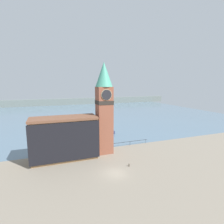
{
  "coord_description": "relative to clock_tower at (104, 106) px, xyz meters",
  "views": [
    {
      "loc": [
        -10.91,
        -28.29,
        16.52
      ],
      "look_at": [
        2.25,
        7.88,
        10.27
      ],
      "focal_mm": 28.0,
      "sensor_mm": 36.0,
      "label": 1
    }
  ],
  "objects": [
    {
      "name": "mooring_bollard_near",
      "position": [
        2.39,
        -8.88,
        -11.04
      ],
      "size": [
        0.26,
        0.26,
        0.62
      ],
      "color": "brown",
      "rests_on": "ground_plane"
    },
    {
      "name": "far_shoreline",
      "position": [
        -1.26,
        102.4,
        -8.88
      ],
      "size": [
        180.0,
        3.0,
        5.0
      ],
      "color": "slate",
      "rests_on": "water"
    },
    {
      "name": "boat_near",
      "position": [
        4.49,
        13.96,
        -10.6
      ],
      "size": [
        6.35,
        2.36,
        2.13
      ],
      "rotation": [
        0.0,
        0.0,
        0.14
      ],
      "color": "#333856",
      "rests_on": "water"
    },
    {
      "name": "clock_tower",
      "position": [
        0.0,
        0.0,
        0.0
      ],
      "size": [
        3.98,
        3.98,
        21.4
      ],
      "color": "brown",
      "rests_on": "ground_plane"
    },
    {
      "name": "pier_building",
      "position": [
        -9.38,
        -0.66,
        -6.65
      ],
      "size": [
        14.24,
        5.75,
        9.42
      ],
      "color": "#9E754C",
      "rests_on": "ground_plane"
    },
    {
      "name": "ground_plane",
      "position": [
        -1.26,
        -10.5,
        -11.38
      ],
      "size": [
        160.0,
        160.0,
        0.0
      ],
      "primitive_type": "plane",
      "color": "gray"
    },
    {
      "name": "water",
      "position": [
        -1.26,
        62.4,
        -11.38
      ],
      "size": [
        160.0,
        120.0,
        0.0
      ],
      "color": "slate",
      "rests_on": "ground_plane"
    },
    {
      "name": "pier_railing",
      "position": [
        7.92,
        2.15,
        -10.43
      ],
      "size": [
        10.4,
        0.08,
        1.09
      ],
      "color": "#232328",
      "rests_on": "ground_plane"
    }
  ]
}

